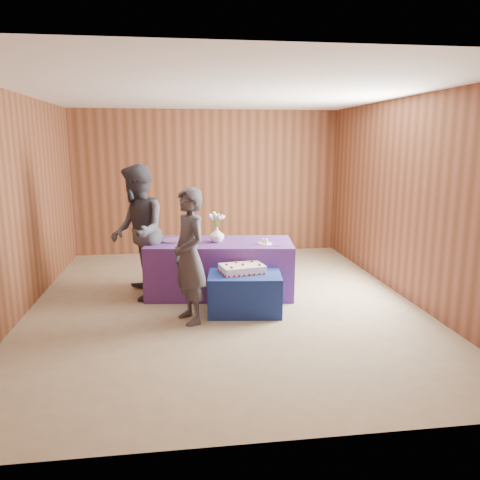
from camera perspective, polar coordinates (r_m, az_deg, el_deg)
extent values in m
plane|color=gray|center=(6.32, -2.01, -7.63)|extent=(6.00, 6.00, 0.00)
cube|color=brown|center=(8.97, -4.00, 7.01)|extent=(5.00, 0.04, 2.70)
cube|color=brown|center=(3.08, 3.39, -2.44)|extent=(5.00, 0.04, 2.70)
cube|color=brown|center=(6.27, -25.52, 3.78)|extent=(0.04, 6.00, 2.70)
cube|color=brown|center=(6.72, 19.70, 4.71)|extent=(0.04, 6.00, 2.70)
cube|color=white|center=(5.98, -2.21, 17.55)|extent=(5.00, 6.00, 0.04)
cube|color=navy|center=(5.94, 0.56, -6.34)|extent=(0.98, 0.81, 0.50)
cube|color=#5F2E81|center=(6.58, -2.46, -3.40)|extent=(2.10, 1.15, 0.75)
cube|color=white|center=(5.88, 0.27, -3.50)|extent=(0.59, 0.45, 0.10)
sphere|color=#AF200D|center=(5.65, -1.67, -4.52)|extent=(0.03, 0.03, 0.03)
sphere|color=#AF200D|center=(5.82, 3.31, -4.04)|extent=(0.03, 0.03, 0.03)
sphere|color=#AF200D|center=(5.97, -2.68, -3.61)|extent=(0.03, 0.03, 0.03)
sphere|color=#AF200D|center=(6.14, 2.06, -3.18)|extent=(0.03, 0.03, 0.03)
sphere|color=#AF200D|center=(5.73, -0.93, -3.24)|extent=(0.03, 0.03, 0.03)
cone|color=#145A14|center=(5.74, -0.71, -3.34)|extent=(0.01, 0.02, 0.02)
sphere|color=#AF200D|center=(5.98, 1.30, -2.60)|extent=(0.03, 0.03, 0.03)
cone|color=#145A14|center=(5.99, 1.51, -2.69)|extent=(0.01, 0.02, 0.02)
sphere|color=#AF200D|center=(5.86, 0.27, -2.90)|extent=(0.03, 0.03, 0.03)
cone|color=#145A14|center=(5.87, 0.49, -2.99)|extent=(0.01, 0.02, 0.02)
imported|color=white|center=(6.45, -2.84, 0.66)|extent=(0.22, 0.22, 0.21)
cylinder|color=#326428|center=(6.42, -2.53, 2.25)|extent=(0.01, 0.01, 0.15)
sphere|color=silver|center=(6.41, -2.05, 2.94)|extent=(0.05, 0.05, 0.05)
cylinder|color=#326428|center=(6.44, -2.61, 2.28)|extent=(0.01, 0.01, 0.15)
sphere|color=white|center=(6.47, -2.25, 3.01)|extent=(0.05, 0.05, 0.05)
cylinder|color=#326428|center=(6.45, -2.79, 2.30)|extent=(0.01, 0.01, 0.15)
sphere|color=silver|center=(6.49, -2.68, 3.04)|extent=(0.05, 0.05, 0.05)
cylinder|color=#326428|center=(6.45, -2.99, 2.30)|extent=(0.01, 0.01, 0.15)
sphere|color=white|center=(6.49, -3.18, 3.03)|extent=(0.05, 0.05, 0.05)
cylinder|color=#326428|center=(6.44, -3.14, 2.27)|extent=(0.01, 0.01, 0.15)
sphere|color=silver|center=(6.45, -3.56, 2.98)|extent=(0.05, 0.05, 0.05)
cylinder|color=#326428|center=(6.42, -3.19, 2.24)|extent=(0.01, 0.01, 0.15)
sphere|color=white|center=(6.40, -3.68, 2.90)|extent=(0.05, 0.05, 0.05)
cylinder|color=#326428|center=(6.40, -3.11, 2.21)|extent=(0.01, 0.01, 0.15)
sphere|color=silver|center=(6.35, -3.49, 2.83)|extent=(0.05, 0.05, 0.05)
cylinder|color=#326428|center=(6.38, -2.93, 2.19)|extent=(0.01, 0.01, 0.15)
sphere|color=white|center=(6.32, -3.05, 2.79)|extent=(0.05, 0.05, 0.05)
cylinder|color=#326428|center=(6.39, -2.73, 2.20)|extent=(0.01, 0.01, 0.15)
sphere|color=silver|center=(6.32, -2.54, 2.80)|extent=(0.05, 0.05, 0.05)
cylinder|color=#326428|center=(6.40, -2.58, 2.22)|extent=(0.01, 0.01, 0.15)
sphere|color=white|center=(6.36, -2.16, 2.86)|extent=(0.05, 0.05, 0.05)
cylinder|color=#6C4B97|center=(6.57, -8.16, -0.07)|extent=(0.43, 0.43, 0.02)
cylinder|color=white|center=(6.34, 3.06, -0.44)|extent=(0.22, 0.22, 0.01)
cube|color=white|center=(6.34, 3.06, -0.12)|extent=(0.09, 0.08, 0.06)
sphere|color=#AF200D|center=(6.31, 3.10, 0.23)|extent=(0.02, 0.02, 0.02)
cube|color=#B8B9BD|center=(6.25, 3.83, -0.68)|extent=(0.25, 0.12, 0.00)
imported|color=#383741|center=(5.49, -6.19, -1.98)|extent=(0.57, 0.68, 1.60)
imported|color=#363741|center=(6.46, -12.35, 0.93)|extent=(0.83, 0.99, 1.82)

